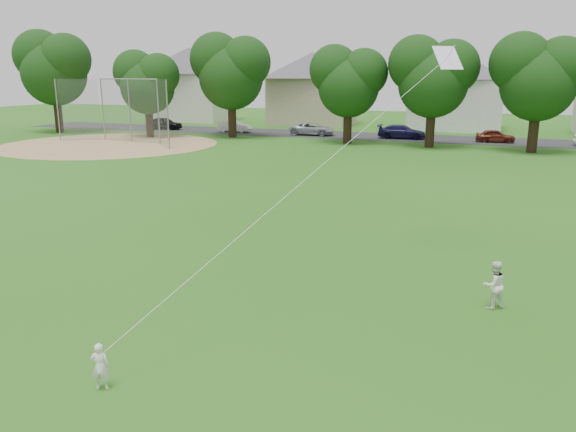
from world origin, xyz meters
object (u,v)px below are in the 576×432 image
at_px(toddler, 100,366).
at_px(baseball_backstop, 125,111).
at_px(older_boy, 494,285).
at_px(kite, 317,170).

distance_m(toddler, baseball_backstop, 40.45).
bearing_deg(toddler, older_boy, -158.11).
height_order(kite, baseball_backstop, kite).
bearing_deg(older_boy, toddler, 6.04).
height_order(toddler, kite, kite).
height_order(older_boy, kite, kite).
bearing_deg(baseball_backstop, kite, -46.55).
height_order(toddler, older_boy, older_boy).
distance_m(toddler, older_boy, 9.45).
xyz_separation_m(kite, baseball_backstop, (-25.92, 27.36, -0.79)).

